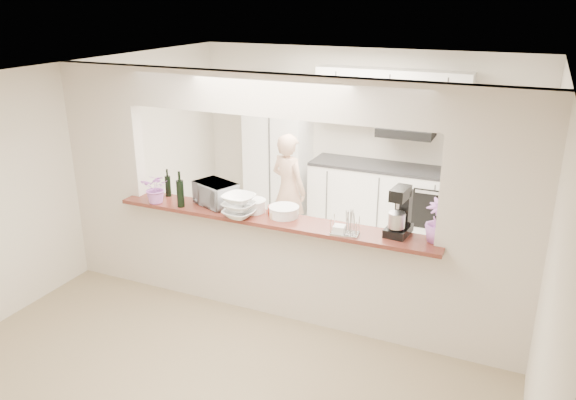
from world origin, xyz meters
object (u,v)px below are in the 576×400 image
Objects in this scene: refrigerator at (506,188)px; stand_mixer at (400,213)px; toaster_oven at (215,194)px; person at (289,190)px.

stand_mixer is (-0.80, -2.58, 0.45)m from refrigerator.
stand_mixer reaches higher than toaster_oven.
person is at bearing 138.61° from stand_mixer.
toaster_oven is 1.95m from stand_mixer.
toaster_oven is 1.69m from person.
refrigerator is 2.80m from person.
person is (-2.63, -0.97, -0.09)m from refrigerator.
person reaches higher than toaster_oven.
toaster_oven is 0.29× the size of person.
stand_mixer reaches higher than person.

